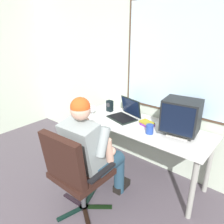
{
  "coord_description": "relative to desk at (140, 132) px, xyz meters",
  "views": [
    {
      "loc": [
        1.13,
        0.09,
        1.83
      ],
      "look_at": [
        -0.22,
        1.7,
        1.01
      ],
      "focal_mm": 34.3,
      "sensor_mm": 36.0,
      "label": 1
    }
  ],
  "objects": [
    {
      "name": "book_stack",
      "position": [
        0.07,
        0.04,
        0.12
      ],
      "size": [
        0.19,
        0.16,
        0.04
      ],
      "color": "#6D2C8A",
      "rests_on": "desk"
    },
    {
      "name": "desk",
      "position": [
        0.0,
        0.0,
        0.0
      ],
      "size": [
        1.71,
        0.64,
        0.74
      ],
      "color": "gray",
      "rests_on": "ground"
    },
    {
      "name": "crt_monitor",
      "position": [
        0.47,
        0.04,
        0.33
      ],
      "size": [
        0.41,
        0.35,
        0.41
      ],
      "color": "beige",
      "rests_on": "desk"
    },
    {
      "name": "wall_rear",
      "position": [
        0.14,
        0.38,
        0.78
      ],
      "size": [
        5.61,
        0.08,
        2.82
      ],
      "color": "beige",
      "rests_on": "ground"
    },
    {
      "name": "office_chair",
      "position": [
        -0.13,
        -0.97,
        -0.08
      ],
      "size": [
        0.62,
        0.6,
        0.98
      ],
      "color": "black",
      "rests_on": "ground"
    },
    {
      "name": "desk_speaker",
      "position": [
        -0.59,
        0.11,
        0.18
      ],
      "size": [
        0.09,
        0.07,
        0.16
      ],
      "color": "black",
      "rests_on": "desk"
    },
    {
      "name": "coffee_mug",
      "position": [
        0.2,
        -0.14,
        0.15
      ],
      "size": [
        0.09,
        0.09,
        0.11
      ],
      "color": "navy",
      "rests_on": "desk"
    },
    {
      "name": "person_seated",
      "position": [
        -0.14,
        -0.71,
        0.03
      ],
      "size": [
        0.55,
        0.77,
        1.26
      ],
      "color": "#203B4F",
      "rests_on": "ground"
    },
    {
      "name": "laptop",
      "position": [
        -0.27,
        0.07,
        0.17
      ],
      "size": [
        0.41,
        0.38,
        0.25
      ],
      "color": "black",
      "rests_on": "desk"
    },
    {
      "name": "wine_glass",
      "position": [
        -0.68,
        -0.15,
        0.18
      ],
      "size": [
        0.08,
        0.08,
        0.12
      ],
      "color": "silver",
      "rests_on": "desk"
    }
  ]
}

